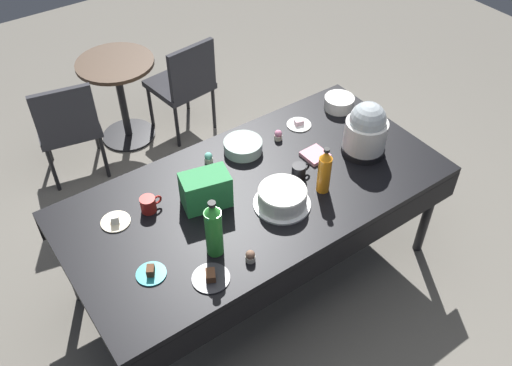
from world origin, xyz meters
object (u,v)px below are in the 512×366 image
at_px(cupcake_vanilla, 208,158).
at_px(soda_bottle_orange_juice, 324,171).
at_px(dessert_plate_charcoal, 211,277).
at_px(potluck_table, 256,197).
at_px(slow_cooker, 366,130).
at_px(maroon_chair_left, 67,123).
at_px(glass_salad_bowl, 243,146).
at_px(soda_bottle_lime_soda, 214,229).
at_px(soda_carton, 206,190).
at_px(cupcake_berry, 250,256).
at_px(ceramic_snack_bowl, 339,103).
at_px(round_cafe_table, 119,86).
at_px(dessert_plate_teal, 151,273).
at_px(maroon_chair_right, 184,81).
at_px(coffee_mug_black, 299,171).
at_px(frosted_layer_cake, 282,197).
at_px(cupcake_mint, 278,135).
at_px(dessert_plate_cream, 115,220).
at_px(coffee_mug_red, 149,204).
at_px(dessert_plate_white, 299,124).

height_order(cupcake_vanilla, soda_bottle_orange_juice, soda_bottle_orange_juice).
xyz_separation_m(dessert_plate_charcoal, cupcake_vanilla, (0.45, 0.74, 0.02)).
height_order(potluck_table, slow_cooker, slow_cooker).
bearing_deg(potluck_table, maroon_chair_left, 109.68).
bearing_deg(glass_salad_bowl, potluck_table, -112.22).
distance_m(soda_bottle_lime_soda, soda_carton, 0.35).
xyz_separation_m(cupcake_berry, soda_bottle_lime_soda, (-0.11, 0.15, 0.13)).
distance_m(ceramic_snack_bowl, round_cafe_table, 1.78).
xyz_separation_m(dessert_plate_teal, round_cafe_table, (0.71, 2.00, -0.26)).
relative_size(soda_carton, maroon_chair_right, 0.31).
distance_m(potluck_table, coffee_mug_black, 0.29).
bearing_deg(dessert_plate_teal, round_cafe_table, 70.40).
height_order(frosted_layer_cake, slow_cooker, slow_cooker).
distance_m(maroon_chair_right, round_cafe_table, 0.51).
bearing_deg(cupcake_mint, dessert_plate_charcoal, -143.41).
bearing_deg(ceramic_snack_bowl, slow_cooker, -113.23).
xyz_separation_m(potluck_table, soda_carton, (-0.28, 0.07, 0.16)).
distance_m(soda_bottle_lime_soda, maroon_chair_left, 1.88).
relative_size(cupcake_vanilla, soda_bottle_lime_soda, 0.19).
bearing_deg(coffee_mug_black, dessert_plate_cream, 164.84).
bearing_deg(dessert_plate_teal, ceramic_snack_bowl, 17.40).
relative_size(soda_bottle_lime_soda, round_cafe_table, 0.48).
bearing_deg(dessert_plate_cream, maroon_chair_left, 81.96).
relative_size(ceramic_snack_bowl, soda_bottle_lime_soda, 0.57).
height_order(slow_cooker, maroon_chair_left, slow_cooker).
bearing_deg(coffee_mug_black, soda_bottle_orange_juice, -76.05).
height_order(potluck_table, dessert_plate_teal, dessert_plate_teal).
relative_size(cupcake_berry, soda_bottle_orange_juice, 0.23).
relative_size(frosted_layer_cake, maroon_chair_left, 0.37).
height_order(dessert_plate_cream, cupcake_berry, cupcake_berry).
height_order(cupcake_mint, coffee_mug_red, coffee_mug_red).
bearing_deg(cupcake_mint, potluck_table, -142.01).
bearing_deg(coffee_mug_red, ceramic_snack_bowl, 4.94).
xyz_separation_m(dessert_plate_cream, cupcake_berry, (0.44, -0.63, 0.02)).
height_order(ceramic_snack_bowl, soda_bottle_lime_soda, soda_bottle_lime_soda).
xyz_separation_m(dessert_plate_cream, coffee_mug_black, (1.02, -0.28, 0.03)).
distance_m(potluck_table, round_cafe_table, 1.81).
distance_m(cupcake_berry, soda_bottle_orange_juice, 0.66).
bearing_deg(coffee_mug_red, frosted_layer_cake, -31.80).
relative_size(ceramic_snack_bowl, dessert_plate_cream, 1.25).
relative_size(ceramic_snack_bowl, soda_carton, 0.77).
height_order(coffee_mug_black, round_cafe_table, coffee_mug_black).
distance_m(dessert_plate_charcoal, dessert_plate_white, 1.32).
height_order(maroon_chair_right, round_cafe_table, maroon_chair_right).
relative_size(glass_salad_bowl, dessert_plate_cream, 1.49).
bearing_deg(dessert_plate_teal, cupcake_berry, -24.98).
height_order(frosted_layer_cake, dessert_plate_charcoal, frosted_layer_cake).
height_order(ceramic_snack_bowl, coffee_mug_black, ceramic_snack_bowl).
distance_m(slow_cooker, dessert_plate_white, 0.48).
distance_m(glass_salad_bowl, coffee_mug_black, 0.40).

